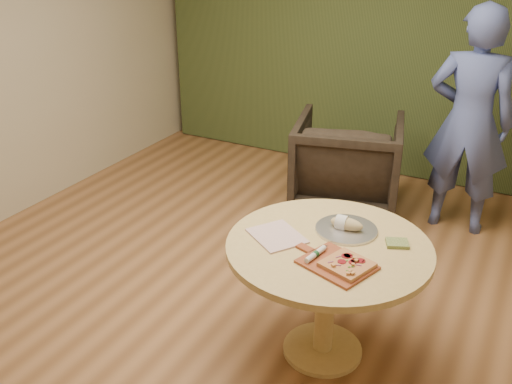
{
  "coord_description": "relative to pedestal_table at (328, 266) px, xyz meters",
  "views": [
    {
      "loc": [
        1.51,
        -2.61,
        2.35
      ],
      "look_at": [
        -0.01,
        0.25,
        0.82
      ],
      "focal_mm": 40.0,
      "sensor_mm": 36.0,
      "label": 1
    }
  ],
  "objects": [
    {
      "name": "pizza_paddle",
      "position": [
        0.11,
        -0.18,
        0.15
      ],
      "size": [
        0.47,
        0.38,
        0.01
      ],
      "rotation": [
        0.0,
        0.0,
        -0.33
      ],
      "color": "brown",
      "rests_on": "pedestal_table"
    },
    {
      "name": "pedestal_table",
      "position": [
        0.0,
        0.0,
        0.0
      ],
      "size": [
        1.14,
        1.14,
        0.75
      ],
      "rotation": [
        0.0,
        0.0,
        -0.07
      ],
      "color": "tan",
      "rests_on": "ground"
    },
    {
      "name": "cutlery_roll",
      "position": [
        -0.01,
        -0.18,
        0.17
      ],
      "size": [
        0.06,
        0.2,
        0.03
      ],
      "rotation": [
        0.0,
        0.0,
        -0.18
      ],
      "color": "silver",
      "rests_on": "pizza_paddle"
    },
    {
      "name": "flatbread_pizza",
      "position": [
        0.17,
        -0.19,
        0.17
      ],
      "size": [
        0.28,
        0.28,
        0.04
      ],
      "rotation": [
        0.0,
        0.0,
        -0.33
      ],
      "color": "#BA8048",
      "rests_on": "pizza_paddle"
    },
    {
      "name": "room_shell",
      "position": [
        -0.59,
        0.03,
        0.79
      ],
      "size": [
        5.04,
        6.04,
        2.84
      ],
      "color": "#95643B",
      "rests_on": "ground"
    },
    {
      "name": "bread_roll",
      "position": [
        0.02,
        0.19,
        0.18
      ],
      "size": [
        0.19,
        0.09,
        0.09
      ],
      "color": "tan",
      "rests_on": "serving_tray"
    },
    {
      "name": "serving_tray",
      "position": [
        0.03,
        0.19,
        0.15
      ],
      "size": [
        0.36,
        0.36,
        0.02
      ],
      "color": "silver",
      "rests_on": "pedestal_table"
    },
    {
      "name": "curtain",
      "position": [
        -0.59,
        2.93,
        0.79
      ],
      "size": [
        4.8,
        0.14,
        2.78
      ],
      "primitive_type": "cube",
      "color": "#2F3E1C",
      "rests_on": "ground"
    },
    {
      "name": "green_packet",
      "position": [
        0.33,
        0.17,
        0.15
      ],
      "size": [
        0.15,
        0.14,
        0.02
      ],
      "primitive_type": "cube",
      "rotation": [
        0.0,
        0.0,
        0.4
      ],
      "color": "#50622C",
      "rests_on": "pedestal_table"
    },
    {
      "name": "newspaper",
      "position": [
        -0.29,
        -0.06,
        0.15
      ],
      "size": [
        0.39,
        0.37,
        0.01
      ],
      "primitive_type": "cube",
      "rotation": [
        0.0,
        0.0,
        -0.59
      ],
      "color": "white",
      "rests_on": "pedestal_table"
    },
    {
      "name": "armchair",
      "position": [
        -0.56,
        1.91,
        -0.14
      ],
      "size": [
        1.08,
        1.04,
        0.93
      ],
      "primitive_type": "imported",
      "rotation": [
        0.0,
        0.0,
        3.39
      ],
      "color": "black",
      "rests_on": "ground"
    },
    {
      "name": "person_standing",
      "position": [
        0.39,
        2.02,
        0.31
      ],
      "size": [
        0.69,
        0.47,
        1.84
      ],
      "primitive_type": "imported",
      "rotation": [
        0.0,
        0.0,
        3.19
      ],
      "color": "#4A5A9B",
      "rests_on": "ground"
    }
  ]
}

